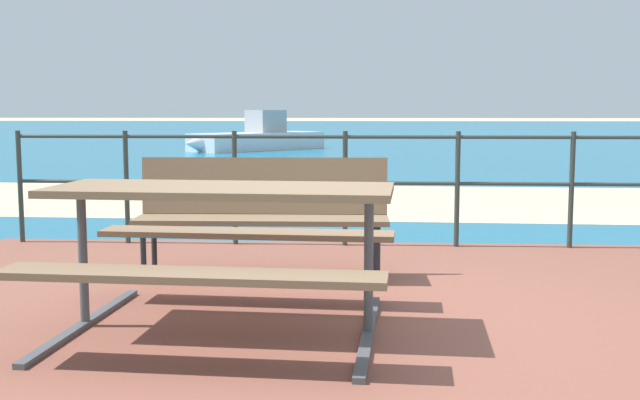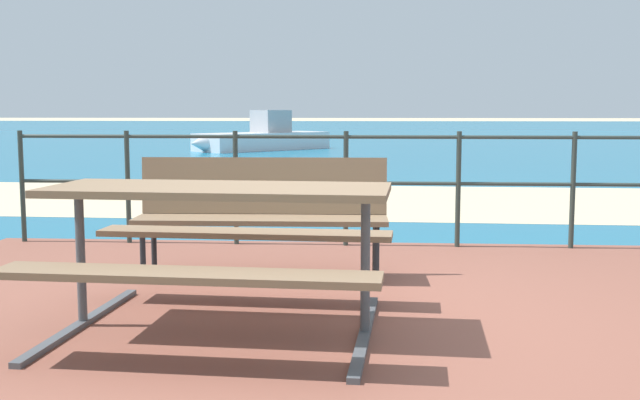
# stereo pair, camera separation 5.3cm
# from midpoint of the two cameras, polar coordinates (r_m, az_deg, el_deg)

# --- Properties ---
(ground_plane) EXTENTS (240.00, 240.00, 0.00)m
(ground_plane) POSITION_cam_midpoint_polar(r_m,az_deg,el_deg) (4.47, 0.60, -9.61)
(ground_plane) COLOR beige
(patio_paving) EXTENTS (6.40, 5.20, 0.06)m
(patio_paving) POSITION_cam_midpoint_polar(r_m,az_deg,el_deg) (4.46, 0.60, -9.24)
(patio_paving) COLOR brown
(patio_paving) RESTS_ON ground
(sea_water) EXTENTS (90.00, 90.00, 0.01)m
(sea_water) POSITION_cam_midpoint_polar(r_m,az_deg,el_deg) (44.30, 3.24, 5.08)
(sea_water) COLOR #196B8E
(sea_water) RESTS_ON ground
(beach_strip) EXTENTS (54.10, 5.75, 0.01)m
(beach_strip) POSITION_cam_midpoint_polar(r_m,az_deg,el_deg) (10.66, 2.32, -0.04)
(beach_strip) COLOR beige
(beach_strip) RESTS_ON ground
(picnic_table) EXTENTS (1.90, 1.58, 0.79)m
(picnic_table) POSITION_cam_midpoint_polar(r_m,az_deg,el_deg) (4.14, -7.68, -1.73)
(picnic_table) COLOR #7A6047
(picnic_table) RESTS_ON patio_paving
(park_bench) EXTENTS (1.79, 0.46, 0.86)m
(park_bench) POSITION_cam_midpoint_polar(r_m,az_deg,el_deg) (5.49, -4.54, -0.42)
(park_bench) COLOR #7A6047
(park_bench) RESTS_ON patio_paving
(railing_fence) EXTENTS (5.94, 0.04, 1.01)m
(railing_fence) POSITION_cam_midpoint_polar(r_m,az_deg,el_deg) (6.75, 1.66, 1.85)
(railing_fence) COLOR #2D3833
(railing_fence) RESTS_ON patio_paving
(boat_near) EXTENTS (4.09, 4.36, 1.25)m
(boat_near) POSITION_cam_midpoint_polar(r_m,az_deg,el_deg) (24.30, -4.76, 4.60)
(boat_near) COLOR silver
(boat_near) RESTS_ON sea_water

